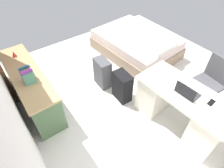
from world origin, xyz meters
TOP-DOWN VIEW (x-y plane):
  - ground_plane at (0.00, 0.00)m, footprint 5.05×5.05m
  - desk at (-1.03, -0.11)m, footprint 1.47×0.74m
  - office_chair at (-1.00, -0.90)m, footprint 0.52×0.52m
  - credenza at (0.85, 1.62)m, footprint 1.80×0.48m
  - bed at (0.93, -0.96)m, footprint 1.99×1.53m
  - suitcase_black at (-0.04, 0.26)m, footprint 0.37×0.24m
  - suitcase_spare_grey at (0.49, 0.34)m, footprint 0.37×0.24m
  - laptop at (-1.05, -0.07)m, footprint 0.32×0.24m
  - computer_mouse at (-0.79, -0.09)m, footprint 0.07×0.10m
  - cell_phone_near_laptop at (-1.36, -0.22)m, footprint 0.08×0.14m
  - book_row at (0.59, 1.62)m, footprint 0.19×0.17m
  - figurine_small at (1.39, 1.62)m, footprint 0.08×0.08m

SIDE VIEW (x-z plane):
  - ground_plane at x=0.00m, z-range 0.00..0.00m
  - bed at x=0.93m, z-range -0.05..0.53m
  - suitcase_black at x=-0.04m, z-range 0.00..0.58m
  - suitcase_spare_grey at x=0.49m, z-range 0.00..0.60m
  - credenza at x=0.85m, z-range 0.00..0.73m
  - desk at x=-1.03m, z-range 0.02..0.77m
  - office_chair at x=-1.00m, z-range -0.05..0.89m
  - cell_phone_near_laptop at x=-1.36m, z-range 0.76..0.76m
  - computer_mouse at x=-0.79m, z-range 0.76..0.78m
  - figurine_small at x=1.39m, z-range 0.73..0.84m
  - laptop at x=-1.05m, z-range 0.70..0.91m
  - book_row at x=0.59m, z-range 0.72..0.96m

